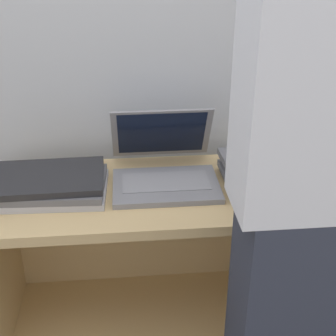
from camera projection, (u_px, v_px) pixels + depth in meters
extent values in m
cube|color=tan|center=(166.00, 193.00, 1.65)|extent=(1.27, 0.51, 0.04)
cube|color=tan|center=(166.00, 313.00, 1.92)|extent=(1.27, 0.51, 0.04)
cube|color=tan|center=(1.00, 267.00, 1.74)|extent=(0.04, 0.51, 0.54)
cube|color=tan|center=(322.00, 248.00, 1.84)|extent=(0.04, 0.51, 0.54)
cube|color=tan|center=(161.00, 223.00, 2.00)|extent=(1.20, 0.04, 0.54)
cube|color=gray|center=(166.00, 186.00, 1.64)|extent=(0.37, 0.25, 0.02)
cube|color=gray|center=(166.00, 182.00, 1.65)|extent=(0.30, 0.14, 0.00)
cube|color=gray|center=(161.00, 133.00, 1.75)|extent=(0.37, 0.12, 0.23)
cube|color=black|center=(162.00, 133.00, 1.75)|extent=(0.33, 0.11, 0.20)
cube|color=#B7B7BC|center=(52.00, 190.00, 1.61)|extent=(0.38, 0.27, 0.02)
cube|color=slate|center=(50.00, 185.00, 1.60)|extent=(0.38, 0.27, 0.02)
cube|color=#232326|center=(48.00, 178.00, 1.59)|extent=(0.38, 0.26, 0.02)
cube|color=#232326|center=(277.00, 180.00, 1.68)|extent=(0.37, 0.26, 0.02)
cube|color=slate|center=(276.00, 175.00, 1.66)|extent=(0.38, 0.26, 0.02)
cube|color=#B7B7BC|center=(281.00, 169.00, 1.65)|extent=(0.38, 0.27, 0.02)
cube|color=slate|center=(277.00, 163.00, 1.64)|extent=(0.38, 0.27, 0.02)
cube|color=#2D3342|center=(292.00, 328.00, 1.33)|extent=(0.34, 0.20, 0.83)
cube|color=white|center=(335.00, 71.00, 0.99)|extent=(0.40, 0.20, 0.66)
cube|color=red|center=(286.00, 167.00, 1.58)|extent=(0.06, 0.02, 0.01)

